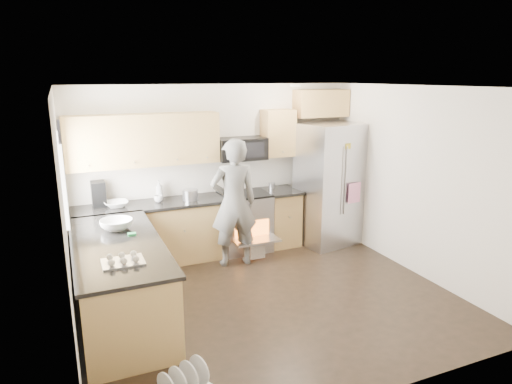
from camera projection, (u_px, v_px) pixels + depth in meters
name	position (u px, v px, depth m)	size (l,w,h in m)	color
ground	(268.00, 298.00, 5.74)	(4.50, 4.50, 0.00)	black
room_shell	(266.00, 168.00, 5.33)	(4.54, 4.04, 2.62)	silver
back_cabinet_run	(185.00, 196.00, 6.83)	(4.45, 0.64, 2.50)	#A77942
peninsula	(120.00, 280.00, 5.18)	(0.96, 2.36, 1.05)	#A77942
stove_range	(244.00, 209.00, 7.21)	(0.76, 0.97, 1.79)	#B7B7BC
refrigerator	(330.00, 184.00, 7.46)	(1.09, 0.91, 1.99)	#B7B7BC
person	(234.00, 203.00, 6.57)	(0.68, 0.45, 1.88)	slate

